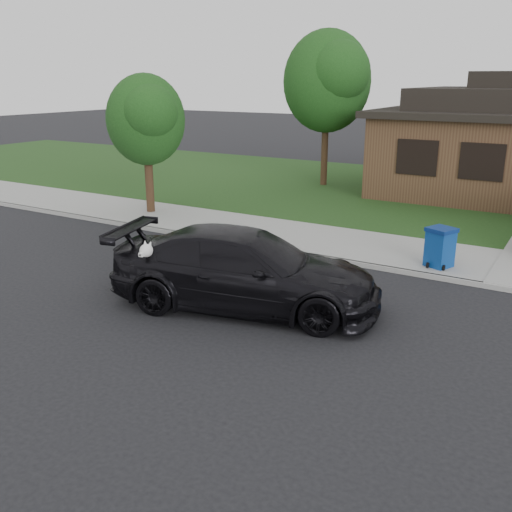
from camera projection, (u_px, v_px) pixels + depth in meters
The scene contains 8 objects.
ground at pixel (262, 306), 11.88m from camera, with size 120.00×120.00×0.00m, color black.
sidewalk at pixel (352, 245), 15.96m from camera, with size 60.00×3.00×0.12m, color gray.
curb at pixel (330, 259), 14.73m from camera, with size 60.00×0.12×0.12m, color gray.
lawn at pixel (428, 196), 22.52m from camera, with size 60.00×13.00×0.13m, color #193814.
sedan at pixel (245, 270), 11.62m from camera, with size 5.90×3.49×1.60m.
recycling_bin at pixel (440, 247), 13.85m from camera, with size 0.77×0.77×0.97m.
tree_0 at pixel (330, 80), 23.22m from camera, with size 3.78×3.60×6.34m.
tree_2 at pixel (147, 118), 18.70m from camera, with size 2.73×2.60×4.59m.
Camera 1 is at (5.54, -9.54, 4.54)m, focal length 40.00 mm.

